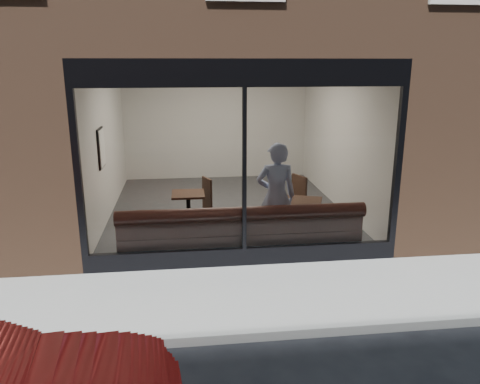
{
  "coord_description": "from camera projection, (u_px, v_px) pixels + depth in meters",
  "views": [
    {
      "loc": [
        -0.91,
        -4.82,
        3.15
      ],
      "look_at": [
        -0.02,
        2.4,
        1.12
      ],
      "focal_mm": 35.0,
      "sensor_mm": 36.0,
      "label": 1
    }
  ],
  "objects": [
    {
      "name": "ground",
      "position": [
        266.0,
        336.0,
        5.56
      ],
      "size": [
        120.0,
        120.0,
        0.0
      ],
      "primitive_type": "plane",
      "color": "black",
      "rests_on": "ground"
    },
    {
      "name": "wall_poster",
      "position": [
        102.0,
        148.0,
        8.9
      ],
      "size": [
        0.02,
        0.52,
        0.7
      ],
      "primitive_type": "cube",
      "color": "white",
      "rests_on": "cafe_wall_left"
    },
    {
      "name": "cafe_chair_right",
      "position": [
        291.0,
        210.0,
        9.5
      ],
      "size": [
        0.6,
        0.6,
        0.04
      ],
      "primitive_type": "cube",
      "rotation": [
        0.0,
        0.0,
        3.55
      ],
      "color": "black",
      "rests_on": "cafe_floor"
    },
    {
      "name": "storefront_mullion",
      "position": [
        244.0,
        171.0,
        7.1
      ],
      "size": [
        0.06,
        0.1,
        2.5
      ],
      "primitive_type": "cube",
      "color": "black",
      "rests_on": "storefront_kick"
    },
    {
      "name": "host_building_pier_right",
      "position": [
        348.0,
        119.0,
        13.22
      ],
      "size": [
        2.5,
        12.0,
        3.2
      ],
      "primitive_type": "cube",
      "color": "brown",
      "rests_on": "ground"
    },
    {
      "name": "cafe_wall_right",
      "position": [
        340.0,
        136.0,
        10.2
      ],
      "size": [
        0.0,
        6.0,
        6.0
      ],
      "primitive_type": "plane",
      "rotation": [
        1.57,
        0.0,
        -1.57
      ],
      "color": "silver",
      "rests_on": "ground"
    },
    {
      "name": "cafe_wall_left",
      "position": [
        106.0,
        140.0,
        9.62
      ],
      "size": [
        0.0,
        6.0,
        6.0
      ],
      "primitive_type": "plane",
      "rotation": [
        1.57,
        0.0,
        1.57
      ],
      "color": "silver",
      "rests_on": "ground"
    },
    {
      "name": "cafe_table_left",
      "position": [
        188.0,
        194.0,
        8.84
      ],
      "size": [
        0.62,
        0.62,
        0.04
      ],
      "primitive_type": "cube",
      "rotation": [
        0.0,
        0.0,
        -0.01
      ],
      "color": "black",
      "rests_on": "cafe_floor"
    },
    {
      "name": "storefront_glass",
      "position": [
        245.0,
        172.0,
        7.08
      ],
      "size": [
        4.8,
        0.0,
        4.8
      ],
      "primitive_type": "plane",
      "rotation": [
        1.57,
        0.0,
        0.0
      ],
      "color": "white",
      "rests_on": "storefront_kick"
    },
    {
      "name": "host_building_pier_left",
      "position": [
        74.0,
        123.0,
        12.34
      ],
      "size": [
        2.5,
        12.0,
        3.2
      ],
      "primitive_type": "cube",
      "color": "brown",
      "rests_on": "ground"
    },
    {
      "name": "banquette",
      "position": [
        241.0,
        243.0,
        7.84
      ],
      "size": [
        4.0,
        0.55,
        0.45
      ],
      "primitive_type": "cube",
      "color": "#3A1A15",
      "rests_on": "cafe_floor"
    },
    {
      "name": "cafe_table_right",
      "position": [
        303.0,
        202.0,
        8.37
      ],
      "size": [
        0.84,
        0.84,
        0.04
      ],
      "primitive_type": "cube",
      "rotation": [
        0.0,
        0.0,
        -0.35
      ],
      "color": "black",
      "rests_on": "cafe_floor"
    },
    {
      "name": "storefront_header",
      "position": [
        245.0,
        73.0,
        6.72
      ],
      "size": [
        5.0,
        0.1,
        0.4
      ],
      "primitive_type": "cube",
      "color": "black",
      "rests_on": "host_building_upper"
    },
    {
      "name": "cafe_chair_left",
      "position": [
        199.0,
        214.0,
        9.3
      ],
      "size": [
        0.49,
        0.49,
        0.04
      ],
      "primitive_type": "cube",
      "rotation": [
        0.0,
        0.0,
        3.54
      ],
      "color": "black",
      "rests_on": "cafe_floor"
    },
    {
      "name": "sidewalk_near",
      "position": [
        254.0,
        296.0,
        6.51
      ],
      "size": [
        40.0,
        2.0,
        0.01
      ],
      "primitive_type": "cube",
      "color": "gray",
      "rests_on": "ground"
    },
    {
      "name": "cafe_ceiling",
      "position": [
        226.0,
        60.0,
        9.49
      ],
      "size": [
        6.0,
        6.0,
        0.0
      ],
      "primitive_type": "plane",
      "rotation": [
        3.14,
        0.0,
        0.0
      ],
      "color": "white",
      "rests_on": "host_building_upper"
    },
    {
      "name": "cafe_wall_back",
      "position": [
        216.0,
        121.0,
        12.77
      ],
      "size": [
        5.0,
        0.0,
        5.0
      ],
      "primitive_type": "plane",
      "rotation": [
        1.57,
        0.0,
        0.0
      ],
      "color": "silver",
      "rests_on": "ground"
    },
    {
      "name": "storefront_kick",
      "position": [
        244.0,
        256.0,
        7.48
      ],
      "size": [
        5.0,
        0.1,
        0.3
      ],
      "primitive_type": "cube",
      "color": "black",
      "rests_on": "ground"
    },
    {
      "name": "cafe_floor",
      "position": [
        227.0,
        209.0,
        10.34
      ],
      "size": [
        6.0,
        6.0,
        0.0
      ],
      "primitive_type": "plane",
      "color": "#2D2D30",
      "rests_on": "ground"
    },
    {
      "name": "person",
      "position": [
        276.0,
        196.0,
        8.02
      ],
      "size": [
        0.7,
        0.48,
        1.86
      ],
      "primitive_type": "imported",
      "rotation": [
        0.0,
        0.0,
        3.1
      ],
      "color": "#9BAAD5",
      "rests_on": "cafe_floor"
    },
    {
      "name": "host_building_backfill",
      "position": [
        210.0,
        110.0,
        15.65
      ],
      "size": [
        5.0,
        6.0,
        3.2
      ],
      "primitive_type": "cube",
      "color": "brown",
      "rests_on": "ground"
    },
    {
      "name": "kerb_near",
      "position": [
        267.0,
        334.0,
        5.49
      ],
      "size": [
        40.0,
        0.1,
        0.12
      ],
      "primitive_type": "cube",
      "color": "gray",
      "rests_on": "ground"
    }
  ]
}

